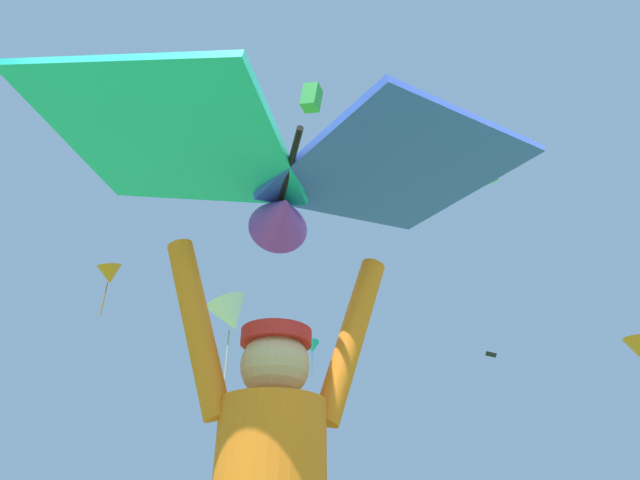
{
  "coord_description": "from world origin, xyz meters",
  "views": [
    {
      "loc": [
        -0.01,
        -1.5,
        0.98
      ],
      "look_at": [
        -0.34,
        1.55,
        2.78
      ],
      "focal_mm": 29.45,
      "sensor_mm": 36.0,
      "label": 1
    }
  ],
  "objects_px": {
    "distant_kite_green_low_right": "(489,177)",
    "distant_kite_white_high_left": "(231,315)",
    "held_stunt_kite": "(287,169)",
    "distant_kite_orange_mid_left": "(109,274)",
    "distant_kite_green_mid_right": "(311,98)",
    "distant_kite_black_high_right": "(491,354)",
    "distant_kite_teal_low_left": "(312,347)"
  },
  "relations": [
    {
      "from": "distant_kite_green_low_right",
      "to": "distant_kite_orange_mid_left",
      "type": "bearing_deg",
      "value": 178.94
    },
    {
      "from": "held_stunt_kite",
      "to": "distant_kite_green_mid_right",
      "type": "relative_size",
      "value": 2.33
    },
    {
      "from": "distant_kite_teal_low_left",
      "to": "distant_kite_black_high_right",
      "type": "bearing_deg",
      "value": -10.96
    },
    {
      "from": "distant_kite_teal_low_left",
      "to": "distant_kite_green_mid_right",
      "type": "relative_size",
      "value": 3.03
    },
    {
      "from": "distant_kite_green_low_right",
      "to": "distant_kite_white_high_left",
      "type": "relative_size",
      "value": 0.35
    },
    {
      "from": "distant_kite_black_high_right",
      "to": "distant_kite_green_mid_right",
      "type": "relative_size",
      "value": 1.1
    },
    {
      "from": "held_stunt_kite",
      "to": "distant_kite_white_high_left",
      "type": "distance_m",
      "value": 12.28
    },
    {
      "from": "distant_kite_teal_low_left",
      "to": "distant_kite_orange_mid_left",
      "type": "bearing_deg",
      "value": -110.07
    },
    {
      "from": "held_stunt_kite",
      "to": "distant_kite_green_low_right",
      "type": "height_order",
      "value": "distant_kite_green_low_right"
    },
    {
      "from": "distant_kite_green_low_right",
      "to": "distant_kite_black_high_right",
      "type": "bearing_deg",
      "value": 81.67
    },
    {
      "from": "distant_kite_teal_low_left",
      "to": "distant_kite_black_high_right",
      "type": "height_order",
      "value": "distant_kite_teal_low_left"
    },
    {
      "from": "held_stunt_kite",
      "to": "distant_kite_green_mid_right",
      "type": "distance_m",
      "value": 13.55
    },
    {
      "from": "distant_kite_orange_mid_left",
      "to": "distant_kite_black_high_right",
      "type": "xyz_separation_m",
      "value": [
        18.4,
        15.28,
        0.85
      ]
    },
    {
      "from": "distant_kite_white_high_left",
      "to": "held_stunt_kite",
      "type": "bearing_deg",
      "value": -72.65
    },
    {
      "from": "distant_kite_orange_mid_left",
      "to": "distant_kite_white_high_left",
      "type": "height_order",
      "value": "distant_kite_orange_mid_left"
    },
    {
      "from": "distant_kite_green_low_right",
      "to": "distant_kite_green_mid_right",
      "type": "bearing_deg",
      "value": -131.13
    },
    {
      "from": "distant_kite_orange_mid_left",
      "to": "distant_kite_teal_low_left",
      "type": "distance_m",
      "value": 18.9
    },
    {
      "from": "distant_kite_green_low_right",
      "to": "distant_kite_black_high_right",
      "type": "xyz_separation_m",
      "value": [
        2.28,
        15.58,
        -2.71
      ]
    },
    {
      "from": "held_stunt_kite",
      "to": "distant_kite_green_low_right",
      "type": "xyz_separation_m",
      "value": [
        5.48,
        16.79,
        12.16
      ]
    },
    {
      "from": "distant_kite_orange_mid_left",
      "to": "distant_kite_green_mid_right",
      "type": "bearing_deg",
      "value": -39.52
    },
    {
      "from": "distant_kite_orange_mid_left",
      "to": "distant_kite_green_mid_right",
      "type": "relative_size",
      "value": 2.85
    },
    {
      "from": "held_stunt_kite",
      "to": "distant_kite_orange_mid_left",
      "type": "relative_size",
      "value": 0.82
    },
    {
      "from": "distant_kite_orange_mid_left",
      "to": "distant_kite_black_high_right",
      "type": "relative_size",
      "value": 2.6
    },
    {
      "from": "distant_kite_green_mid_right",
      "to": "held_stunt_kite",
      "type": "bearing_deg",
      "value": -83.08
    },
    {
      "from": "distant_kite_black_high_right",
      "to": "distant_kite_white_high_left",
      "type": "distance_m",
      "value": 24.68
    },
    {
      "from": "distant_kite_teal_low_left",
      "to": "held_stunt_kite",
      "type": "bearing_deg",
      "value": -83.08
    },
    {
      "from": "distant_kite_orange_mid_left",
      "to": "distant_kite_green_low_right",
      "type": "bearing_deg",
      "value": -1.06
    },
    {
      "from": "distant_kite_green_mid_right",
      "to": "distant_kite_white_high_left",
      "type": "bearing_deg",
      "value": 141.83
    },
    {
      "from": "distant_kite_green_low_right",
      "to": "distant_kite_green_mid_right",
      "type": "relative_size",
      "value": 1.11
    },
    {
      "from": "distant_kite_white_high_left",
      "to": "distant_kite_green_low_right",
      "type": "bearing_deg",
      "value": 32.61
    },
    {
      "from": "distant_kite_orange_mid_left",
      "to": "distant_kite_teal_low_left",
      "type": "height_order",
      "value": "distant_kite_teal_low_left"
    },
    {
      "from": "distant_kite_green_low_right",
      "to": "distant_kite_teal_low_left",
      "type": "bearing_deg",
      "value": 118.43
    }
  ]
}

